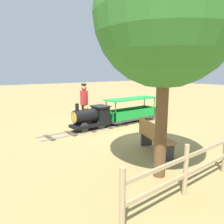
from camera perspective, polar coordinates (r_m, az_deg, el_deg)
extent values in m
plane|color=#A38C51|center=(8.47, -0.15, -3.68)|extent=(60.00, 60.00, 0.00)
cube|color=gray|center=(8.38, 1.54, -3.69)|extent=(0.03, 6.05, 0.04)
cube|color=gray|center=(8.71, -0.32, -3.14)|extent=(0.03, 6.05, 0.04)
cube|color=#4C3828|center=(10.38, 12.04, -1.17)|extent=(0.68, 0.14, 0.03)
cube|color=#4C3828|center=(9.81, 9.22, -1.74)|extent=(0.68, 0.14, 0.03)
cube|color=#4C3828|center=(9.28, 6.05, -2.37)|extent=(0.68, 0.14, 0.03)
cube|color=#4C3828|center=(8.78, 2.52, -3.07)|extent=(0.68, 0.14, 0.03)
cube|color=#4C3828|center=(8.32, -1.44, -3.83)|extent=(0.68, 0.14, 0.03)
cube|color=#4C3828|center=(7.91, -5.84, -4.66)|extent=(0.68, 0.14, 0.03)
cube|color=#4C3828|center=(7.54, -10.71, -5.54)|extent=(0.68, 0.14, 0.03)
cube|color=#4C3828|center=(7.24, -16.04, -6.45)|extent=(0.68, 0.14, 0.03)
cube|color=black|center=(7.86, -5.81, -3.28)|extent=(0.56, 1.40, 0.10)
cylinder|color=black|center=(7.68, -7.11, -0.95)|extent=(0.44, 0.85, 0.44)
cylinder|color=#B7932D|center=(7.48, -9.89, -1.35)|extent=(0.37, 0.02, 0.37)
cylinder|color=black|center=(7.48, -9.12, 1.30)|extent=(0.12, 0.12, 0.23)
sphere|color=#B7932D|center=(7.66, -6.84, 1.07)|extent=(0.16, 0.16, 0.16)
cube|color=black|center=(8.05, -3.00, -0.54)|extent=(0.56, 0.45, 0.55)
cube|color=black|center=(8.00, -3.02, 1.53)|extent=(0.64, 0.53, 0.04)
sphere|color=#F2EAB2|center=(7.42, -10.16, 0.59)|extent=(0.10, 0.10, 0.10)
cylinder|color=#2D2D2D|center=(7.51, -7.15, -4.05)|extent=(0.05, 0.32, 0.32)
cylinder|color=#2D2D2D|center=(7.87, -8.82, -3.40)|extent=(0.05, 0.32, 0.32)
cylinder|color=#2D2D2D|center=(7.88, -2.79, -3.28)|extent=(0.05, 0.32, 0.32)
cylinder|color=#2D2D2D|center=(8.23, -4.58, -2.70)|extent=(0.05, 0.32, 0.32)
cube|color=#3F3F3F|center=(9.09, 5.02, -1.57)|extent=(0.64, 2.25, 0.08)
cube|color=green|center=(8.83, 6.37, -0.52)|extent=(0.04, 2.25, 0.35)
cube|color=green|center=(9.26, 3.76, 0.04)|extent=(0.04, 2.25, 0.35)
cube|color=green|center=(8.34, -0.50, -1.12)|extent=(0.64, 0.04, 0.35)
cube|color=green|center=(9.83, 9.73, 0.51)|extent=(0.64, 0.04, 0.35)
cylinder|color=green|center=(8.10, 0.93, -0.03)|extent=(0.04, 0.04, 0.75)
cylinder|color=green|center=(8.55, -1.54, 0.53)|extent=(0.04, 0.04, 0.75)
cylinder|color=green|center=(9.58, 10.94, 1.43)|extent=(0.04, 0.04, 0.75)
cylinder|color=green|center=(9.97, 8.42, 1.86)|extent=(0.04, 0.04, 0.75)
cube|color=green|center=(8.95, 5.10, 3.51)|extent=(0.74, 2.35, 0.04)
cube|color=olive|center=(9.56, 8.22, -0.05)|extent=(0.48, 0.20, 0.24)
cube|color=olive|center=(9.22, 6.13, -0.40)|extent=(0.48, 0.20, 0.24)
cube|color=olive|center=(8.89, 3.89, -0.77)|extent=(0.48, 0.20, 0.24)
cube|color=olive|center=(8.58, 1.47, -1.17)|extent=(0.48, 0.20, 0.24)
cylinder|color=#262626|center=(8.42, 2.13, -2.65)|extent=(0.04, 0.24, 0.24)
cylinder|color=#262626|center=(8.75, 0.26, -2.14)|extent=(0.04, 0.24, 0.24)
cylinder|color=#262626|center=(9.49, 9.39, -1.27)|extent=(0.04, 0.24, 0.24)
cylinder|color=#262626|center=(9.79, 7.49, -0.86)|extent=(0.04, 0.24, 0.24)
cylinder|color=#282D47|center=(8.62, -6.90, -0.78)|extent=(0.12, 0.12, 0.80)
cylinder|color=#282D47|center=(8.77, -7.51, -0.60)|extent=(0.12, 0.12, 0.80)
cylinder|color=#B22828|center=(8.59, -7.31, 3.73)|extent=(0.30, 0.30, 0.55)
sphere|color=#936B4C|center=(8.55, -7.37, 6.30)|extent=(0.22, 0.22, 0.22)
cylinder|color=black|center=(8.54, -7.39, 7.17)|extent=(0.20, 0.20, 0.06)
cube|color=olive|center=(5.78, 11.46, -6.36)|extent=(1.36, 0.86, 0.06)
cube|color=olive|center=(5.65, 9.91, -4.61)|extent=(1.22, 0.52, 0.40)
cube|color=#333333|center=(6.33, 8.97, -6.78)|extent=(0.19, 0.33, 0.42)
cube|color=#333333|center=(5.38, 14.25, -10.14)|extent=(0.19, 0.33, 0.42)
cylinder|color=brown|center=(4.35, 12.71, -3.03)|extent=(0.24, 0.24, 2.16)
sphere|color=#2D6B28|center=(4.35, 13.86, 23.50)|extent=(2.62, 2.62, 2.62)
cylinder|color=tan|center=(3.99, 18.67, -14.16)|extent=(0.08, 0.08, 0.90)
cylinder|color=tan|center=(3.03, 2.71, -22.02)|extent=(0.08, 0.08, 0.90)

